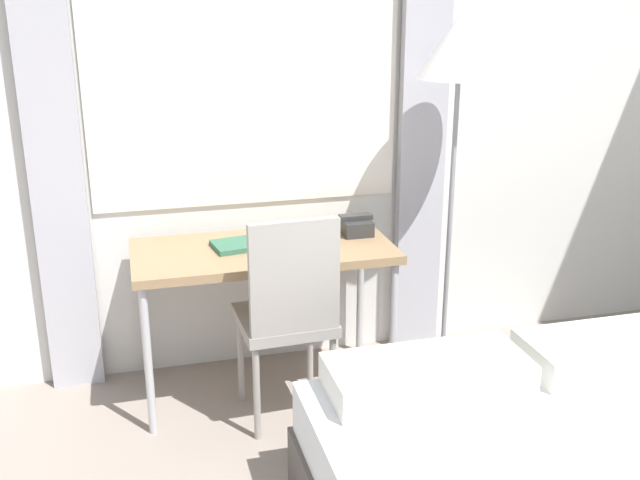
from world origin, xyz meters
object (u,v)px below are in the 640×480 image
object	(u,v)px
book	(236,245)
telephone	(356,225)
standing_lamp	(459,67)
desk_chair	(288,308)
desk	(263,260)

from	to	relation	value
book	telephone	bearing A→B (deg)	5.88
standing_lamp	book	bearing A→B (deg)	178.90
desk_chair	desk	bearing A→B (deg)	96.60
desk	desk_chair	xyz separation A→B (m)	(0.05, -0.30, -0.12)
desk	book	size ratio (longest dim) A/B	5.12
telephone	book	bearing A→B (deg)	-174.12
desk_chair	book	bearing A→B (deg)	114.59
telephone	desk	bearing A→B (deg)	-169.99
standing_lamp	telephone	xyz separation A→B (m)	(-0.45, 0.08, -0.74)
standing_lamp	book	distance (m)	1.30
desk	book	bearing A→B (deg)	169.34
desk	telephone	size ratio (longest dim) A/B	6.92
desk_chair	book	distance (m)	0.42
standing_lamp	telephone	size ratio (longest dim) A/B	10.26
telephone	book	world-z (taller)	telephone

